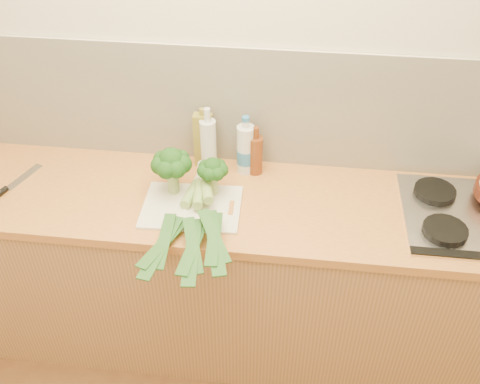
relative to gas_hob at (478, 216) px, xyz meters
name	(u,v)px	position (x,y,z in m)	size (l,w,h in m)	color
room_shell	(233,107)	(-1.02, 0.29, 0.26)	(3.50, 3.50, 3.50)	beige
counter	(226,272)	(-1.02, 0.00, -0.46)	(3.20, 0.62, 0.90)	#A77745
gas_hob	(478,216)	(0.00, 0.00, 0.00)	(0.58, 0.50, 0.04)	silver
chopping_board	(192,207)	(-1.14, -0.07, -0.01)	(0.40, 0.29, 0.01)	beige
broccoli_left	(171,163)	(-1.23, 0.01, 0.14)	(0.17, 0.17, 0.21)	#8BA35F
broccoli_right	(213,170)	(-1.07, 0.02, 0.12)	(0.13, 0.13, 0.17)	#8BA35F
leek_front	(185,205)	(-1.17, -0.10, 0.02)	(0.16, 0.68, 0.04)	white
leek_mid	(198,204)	(-1.11, -0.11, 0.04)	(0.14, 0.71, 0.04)	white
leek_back	(209,204)	(-1.06, -0.12, 0.06)	(0.21, 0.62, 0.04)	white
chefs_knife	(2,192)	(-1.95, -0.08, 0.00)	(0.13, 0.33, 0.02)	silver
oil_tin	(204,140)	(-1.14, 0.24, 0.12)	(0.08, 0.05, 0.28)	#9C9433
glass_bottle	(208,144)	(-1.12, 0.21, 0.11)	(0.07, 0.07, 0.30)	silver
amber_bottle	(256,154)	(-0.91, 0.21, 0.08)	(0.06, 0.06, 0.23)	#643013
water_bottle	(245,151)	(-0.96, 0.21, 0.09)	(0.08, 0.08, 0.26)	silver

